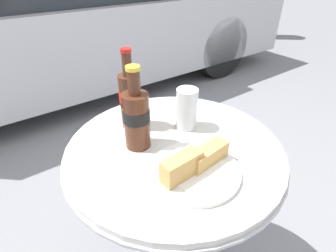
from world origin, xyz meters
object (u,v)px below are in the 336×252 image
object	(u,v)px
drinking_glass	(187,110)
cola_bottle_right	(130,98)
parked_car	(54,22)
cola_bottle_left	(136,117)
bistro_table	(174,186)
lunch_plate_near	(194,167)

from	to	relation	value
drinking_glass	cola_bottle_right	bearing A→B (deg)	140.66
cola_bottle_right	drinking_glass	bearing A→B (deg)	-39.34
parked_car	cola_bottle_left	bearing A→B (deg)	-99.48
bistro_table	cola_bottle_left	world-z (taller)	cola_bottle_left
drinking_glass	parked_car	size ratio (longest dim) A/B	0.03
drinking_glass	parked_car	world-z (taller)	parked_car
lunch_plate_near	parked_car	world-z (taller)	parked_car
cola_bottle_left	lunch_plate_near	size ratio (longest dim) A/B	1.03
drinking_glass	parked_car	bearing A→B (deg)	85.03
drinking_glass	parked_car	distance (m)	2.18
bistro_table	lunch_plate_near	size ratio (longest dim) A/B	3.00
lunch_plate_near	cola_bottle_left	bearing A→B (deg)	106.41
cola_bottle_right	bistro_table	bearing A→B (deg)	-75.08
cola_bottle_left	cola_bottle_right	size ratio (longest dim) A/B	0.96
cola_bottle_right	lunch_plate_near	world-z (taller)	cola_bottle_right
cola_bottle_left	parked_car	distance (m)	2.20
drinking_glass	bistro_table	bearing A→B (deg)	-147.57
bistro_table	lunch_plate_near	world-z (taller)	lunch_plate_near
cola_bottle_right	drinking_glass	xyz separation A→B (m)	(0.13, -0.11, -0.04)
bistro_table	cola_bottle_left	xyz separation A→B (m)	(-0.08, 0.06, 0.26)
bistro_table	drinking_glass	bearing A→B (deg)	32.43
lunch_plate_near	parked_car	xyz separation A→B (m)	(0.31, 2.35, -0.08)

